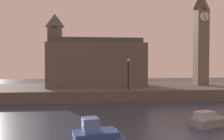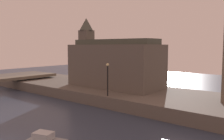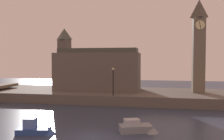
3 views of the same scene
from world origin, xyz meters
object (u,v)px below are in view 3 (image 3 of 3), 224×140
(clock_tower, at_px, (199,45))
(boat_tour_blue, at_px, (38,129))
(parliament_hall, at_px, (96,69))
(streetlamp, at_px, (113,78))
(boat_cruiser_grey, at_px, (139,128))

(clock_tower, xyz_separation_m, boat_tour_blue, (-17.17, -20.40, -8.74))
(parliament_hall, xyz_separation_m, streetlamp, (4.14, -6.15, -1.04))
(clock_tower, height_order, streetlamp, clock_tower)
(clock_tower, distance_m, boat_tour_blue, 28.07)
(boat_tour_blue, height_order, boat_cruiser_grey, boat_tour_blue)
(clock_tower, height_order, parliament_hall, clock_tower)
(clock_tower, xyz_separation_m, parliament_hall, (-16.93, 0.02, -4.08))
(streetlamp, relative_size, boat_tour_blue, 1.05)
(streetlamp, xyz_separation_m, boat_tour_blue, (-4.39, -14.28, -3.62))
(boat_tour_blue, xyz_separation_m, boat_cruiser_grey, (9.08, 2.13, 0.02))
(parliament_hall, bearing_deg, boat_cruiser_grey, -64.22)
(clock_tower, bearing_deg, boat_cruiser_grey, -113.88)
(clock_tower, distance_m, boat_cruiser_grey, 21.80)
(clock_tower, height_order, boat_cruiser_grey, clock_tower)
(clock_tower, bearing_deg, boat_tour_blue, -130.08)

